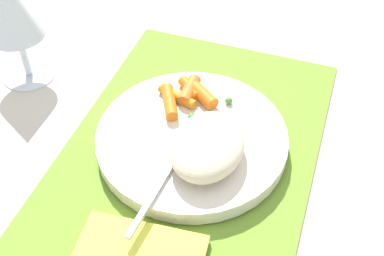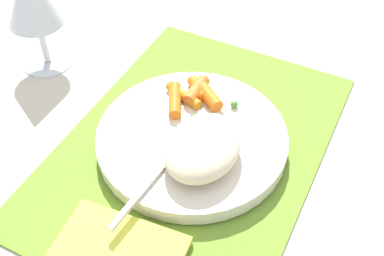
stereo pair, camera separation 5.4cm
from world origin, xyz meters
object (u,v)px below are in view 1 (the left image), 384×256
Objects in this scene: carrot_portion at (186,95)px; wine_glass at (10,10)px; plate at (192,139)px; fork at (177,156)px; rice_mound at (207,146)px.

carrot_portion is 0.52× the size of wine_glass.
fork is at bearing 175.20° from plate.
carrot_portion reaches higher than plate.
wine_glass is (0.00, 0.24, 0.08)m from carrot_portion.
fork is at bearing -110.37° from wine_glass.
wine_glass is at bearing 78.08° from plate.
plate is 2.83× the size of carrot_portion.
wine_glass reaches higher than plate.
rice_mound reaches higher than carrot_portion.
carrot_portion is 0.10m from fork.
fork is (-0.10, -0.02, -0.00)m from carrot_portion.
plate is 0.29m from wine_glass.
plate is at bearing -101.92° from wine_glass.
plate is 0.06m from carrot_portion.
plate is 0.05m from rice_mound.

